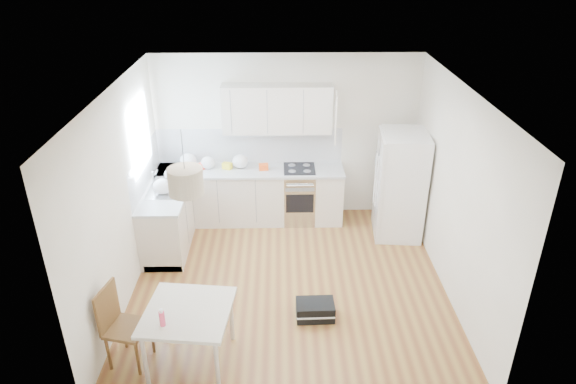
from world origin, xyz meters
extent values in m
plane|color=brown|center=(0.00, 0.00, 0.00)|extent=(4.20, 4.20, 0.00)
plane|color=white|center=(0.00, 0.00, 2.70)|extent=(4.20, 4.20, 0.00)
plane|color=silver|center=(0.00, 2.10, 1.35)|extent=(4.20, 0.00, 4.20)
plane|color=silver|center=(-2.10, 0.00, 1.35)|extent=(0.00, 4.20, 4.20)
plane|color=silver|center=(2.10, 0.00, 1.35)|extent=(0.00, 4.20, 4.20)
cube|color=#BFE0F9|center=(-2.09, 1.15, 1.75)|extent=(0.02, 1.00, 1.00)
cube|color=beige|center=(-0.60, 1.80, 0.44)|extent=(3.00, 0.60, 0.88)
cube|color=beige|center=(-1.80, 1.20, 0.44)|extent=(0.60, 1.80, 0.88)
cube|color=#A1A3A6|center=(-0.60, 1.80, 0.90)|extent=(3.02, 0.64, 0.04)
cube|color=#A1A3A6|center=(-1.80, 1.20, 0.90)|extent=(0.64, 1.82, 0.04)
cube|color=white|center=(-0.60, 2.09, 1.21)|extent=(3.00, 0.01, 0.58)
cube|color=white|center=(-2.09, 1.20, 1.21)|extent=(0.01, 1.80, 0.58)
cube|color=beige|center=(-0.15, 1.94, 1.88)|extent=(1.70, 0.32, 0.75)
cube|color=beige|center=(-1.11, -1.40, 0.69)|extent=(1.00, 1.00, 0.04)
cylinder|color=beige|center=(-1.53, -1.73, 0.34)|extent=(0.05, 0.05, 0.67)
cylinder|color=beige|center=(-0.77, -1.82, 0.34)|extent=(0.05, 0.05, 0.67)
cylinder|color=beige|center=(-1.44, -0.98, 0.34)|extent=(0.05, 0.05, 0.67)
cylinder|color=beige|center=(-0.69, -1.06, 0.34)|extent=(0.05, 0.05, 0.67)
cylinder|color=#F24366|center=(-1.32, -1.62, 0.81)|extent=(0.07, 0.07, 0.20)
cube|color=black|center=(0.31, -0.68, 0.11)|extent=(0.48, 0.32, 0.22)
cylinder|color=beige|center=(-1.01, -1.29, 2.18)|extent=(0.37, 0.37, 0.26)
ellipsoid|color=white|center=(-1.58, 1.88, 1.04)|extent=(0.27, 0.23, 0.24)
ellipsoid|color=white|center=(-1.27, 1.84, 1.02)|extent=(0.23, 0.19, 0.20)
ellipsoid|color=white|center=(-0.75, 1.86, 1.03)|extent=(0.25, 0.21, 0.23)
ellipsoid|color=white|center=(-1.79, 1.43, 1.01)|extent=(0.19, 0.16, 0.17)
ellipsoid|color=white|center=(-1.82, 0.95, 1.04)|extent=(0.26, 0.22, 0.23)
cube|color=#D64513|center=(-0.37, 1.77, 0.97)|extent=(0.16, 0.11, 0.10)
cube|color=yellow|center=(-0.96, 1.83, 0.97)|extent=(0.17, 0.14, 0.10)
cube|color=red|center=(-1.33, 1.85, 0.97)|extent=(0.17, 0.17, 0.10)
camera|label=1|loc=(-0.12, -5.72, 4.28)|focal=32.00mm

